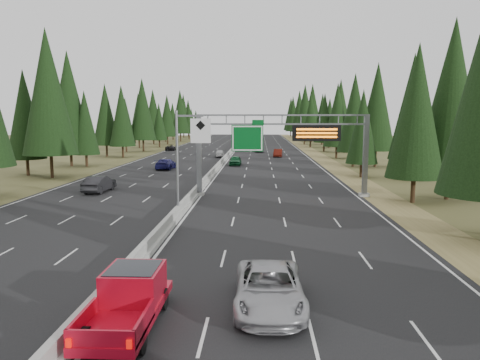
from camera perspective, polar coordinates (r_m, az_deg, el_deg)
name	(u,v)px	position (r m, az deg, el deg)	size (l,w,h in m)	color
road	(227,157)	(90.14, -1.54, 2.77)	(32.00, 260.00, 0.08)	black
shoulder_right	(320,158)	(90.68, 9.76, 2.68)	(3.60, 260.00, 0.06)	olive
shoulder_left	(136,157)	(93.06, -12.56, 2.73)	(3.60, 260.00, 0.06)	#474521
median_barrier	(227,156)	(90.11, -1.54, 3.00)	(0.70, 260.00, 0.85)	gray
sign_gantry	(289,142)	(44.64, 5.95, 4.62)	(16.75, 0.98, 7.80)	slate
hov_sign_pole	(185,156)	(35.14, -6.75, 2.95)	(2.80, 0.50, 8.00)	slate
tree_row_right	(349,109)	(86.17, 13.11, 8.45)	(11.69, 242.14, 18.66)	black
tree_row_left	(78,108)	(77.89, -19.13, 8.34)	(11.32, 241.64, 18.94)	black
silver_minivan	(269,288)	(18.81, 3.59, -13.02)	(2.68, 5.82, 1.62)	#A4A3A8
red_pickup	(131,294)	(17.91, -13.18, -13.41)	(2.11, 5.91, 1.93)	black
car_ahead_green	(235,161)	(74.62, -0.58, 2.39)	(1.77, 4.41, 1.50)	#145A2D
car_ahead_dkred	(278,153)	(91.24, 4.65, 3.30)	(1.60, 4.59, 1.51)	#50130B
car_ahead_dkgrey	(259,149)	(104.21, 2.33, 3.80)	(1.89, 4.66, 1.35)	black
car_ahead_white	(242,144)	(123.58, 0.27, 4.40)	(2.33, 5.06, 1.41)	silver
car_ahead_far	(245,139)	(152.95, 0.64, 5.04)	(1.94, 4.81, 1.64)	black
car_onc_near	(99,184)	(49.44, -16.80, -0.46)	(1.74, 4.99, 1.64)	black
car_onc_blue	(166,164)	(69.52, -9.01, 1.95)	(2.20, 5.42, 1.57)	navy
car_onc_white	(220,153)	(90.47, -2.48, 3.27)	(1.74, 4.32, 1.47)	#BDBDBD
car_onc_far	(172,148)	(111.16, -8.35, 3.94)	(2.13, 4.62, 1.28)	black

